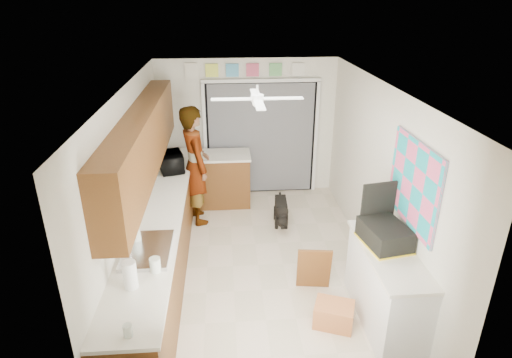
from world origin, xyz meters
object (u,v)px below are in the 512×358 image
object	(u,v)px
paper_towel_roll	(130,275)
suitcase	(385,235)
microwave	(171,162)
soap_bottle	(135,231)
man	(195,166)
cardboard_box	(334,314)
dog	(281,211)

from	to	relation	value
paper_towel_roll	suitcase	bearing A→B (deg)	11.88
microwave	soap_bottle	size ratio (longest dim) A/B	1.56
microwave	man	distance (m)	0.39
cardboard_box	man	distance (m)	3.23
soap_bottle	dog	bearing A→B (deg)	45.81
soap_bottle	dog	distance (m)	2.87
man	soap_bottle	bearing A→B (deg)	147.79
microwave	suitcase	size ratio (longest dim) A/B	0.90
paper_towel_roll	cardboard_box	distance (m)	2.35
cardboard_box	man	world-z (taller)	man
paper_towel_roll	man	xyz separation A→B (m)	(0.45, 3.02, -0.10)
soap_bottle	cardboard_box	xyz separation A→B (m)	(2.21, -0.41, -0.97)
paper_towel_roll	suitcase	xyz separation A→B (m)	(2.67, 0.56, -0.02)
paper_towel_roll	dog	bearing A→B (deg)	56.65
soap_bottle	cardboard_box	bearing A→B (deg)	-10.56
suitcase	soap_bottle	bearing A→B (deg)	164.81
man	dog	world-z (taller)	man
soap_bottle	suitcase	xyz separation A→B (m)	(2.76, -0.23, -0.04)
dog	suitcase	bearing A→B (deg)	-65.15
suitcase	man	size ratio (longest dim) A/B	0.29
paper_towel_roll	suitcase	size ratio (longest dim) A/B	0.50
soap_bottle	man	xyz separation A→B (m)	(0.54, 2.23, -0.13)
microwave	paper_towel_roll	size ratio (longest dim) A/B	1.81
paper_towel_roll	suitcase	world-z (taller)	paper_towel_roll
cardboard_box	man	bearing A→B (deg)	122.34
soap_bottle	dog	size ratio (longest dim) A/B	0.53
soap_bottle	suitcase	size ratio (longest dim) A/B	0.58
man	dog	xyz separation A→B (m)	(1.37, -0.26, -0.73)
microwave	soap_bottle	distance (m)	2.15
microwave	man	bearing A→B (deg)	-93.55
soap_bottle	suitcase	bearing A→B (deg)	-4.75
cardboard_box	microwave	bearing A→B (deg)	128.50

